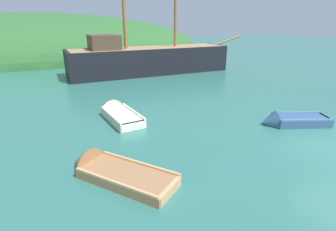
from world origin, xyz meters
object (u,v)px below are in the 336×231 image
rowboat_outer_left (118,115)px  rowboat_near_dock (291,122)px  sailing_ship (148,63)px  rowboat_outer_right (109,172)px

rowboat_outer_left → rowboat_near_dock: (6.60, -4.15, -0.00)m
rowboat_outer_left → rowboat_near_dock: rowboat_outer_left is taller
sailing_ship → rowboat_outer_left: bearing=-118.5°
rowboat_outer_left → rowboat_near_dock: 7.80m
rowboat_outer_right → sailing_ship: bearing=-61.1°
sailing_ship → rowboat_outer_left: 11.20m
rowboat_outer_left → rowboat_near_dock: size_ratio=1.09×
rowboat_outer_left → rowboat_outer_right: (-1.60, -4.68, -0.05)m
sailing_ship → rowboat_outer_right: sailing_ship is taller
sailing_ship → rowboat_outer_left: size_ratio=4.82×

